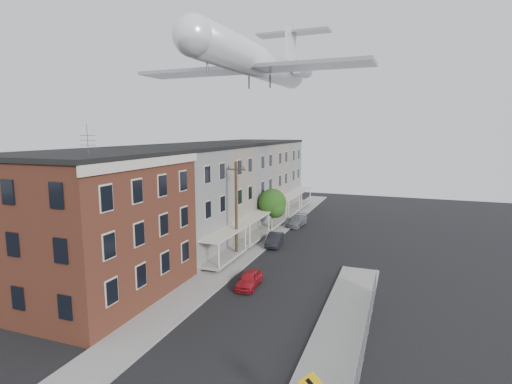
% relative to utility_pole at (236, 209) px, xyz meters
% --- Properties ---
extents(sidewalk_left, '(3.00, 62.00, 0.12)m').
position_rel_utility_pole_xyz_m(sidewalk_left, '(0.10, 6.00, -4.61)').
color(sidewalk_left, gray).
rests_on(sidewalk_left, ground).
extents(sidewalk_right, '(3.00, 26.00, 0.12)m').
position_rel_utility_pole_xyz_m(sidewalk_right, '(11.10, -12.00, -4.61)').
color(sidewalk_right, gray).
rests_on(sidewalk_right, ground).
extents(curb_left, '(0.15, 62.00, 0.14)m').
position_rel_utility_pole_xyz_m(curb_left, '(1.55, 6.00, -4.60)').
color(curb_left, gray).
rests_on(curb_left, ground).
extents(curb_right, '(0.15, 26.00, 0.14)m').
position_rel_utility_pole_xyz_m(curb_right, '(9.65, -12.00, -4.60)').
color(curb_right, gray).
rests_on(curb_right, ground).
extents(corner_building, '(10.31, 12.30, 12.15)m').
position_rel_utility_pole_xyz_m(corner_building, '(-6.40, -11.00, 0.49)').
color(corner_building, '#321710').
rests_on(corner_building, ground).
extents(row_house_a, '(11.98, 7.00, 10.30)m').
position_rel_utility_pole_xyz_m(row_house_a, '(-6.36, -1.50, 0.45)').
color(row_house_a, slate).
rests_on(row_house_a, ground).
extents(row_house_b, '(11.98, 7.00, 10.30)m').
position_rel_utility_pole_xyz_m(row_house_b, '(-6.36, 5.50, 0.45)').
color(row_house_b, '#6F6358').
rests_on(row_house_b, ground).
extents(row_house_c, '(11.98, 7.00, 10.30)m').
position_rel_utility_pole_xyz_m(row_house_c, '(-6.36, 12.50, 0.45)').
color(row_house_c, slate).
rests_on(row_house_c, ground).
extents(row_house_d, '(11.98, 7.00, 10.30)m').
position_rel_utility_pole_xyz_m(row_house_d, '(-6.36, 19.50, 0.45)').
color(row_house_d, '#6F6358').
rests_on(row_house_d, ground).
extents(row_house_e, '(11.98, 7.00, 10.30)m').
position_rel_utility_pole_xyz_m(row_house_e, '(-6.36, 26.50, 0.45)').
color(row_house_e, slate).
rests_on(row_house_e, ground).
extents(chainlink_fence, '(0.06, 18.06, 1.90)m').
position_rel_utility_pole_xyz_m(chainlink_fence, '(12.60, -13.00, -3.68)').
color(chainlink_fence, gray).
rests_on(chainlink_fence, ground).
extents(utility_pole, '(1.80, 0.26, 9.00)m').
position_rel_utility_pole_xyz_m(utility_pole, '(0.00, 0.00, 0.00)').
color(utility_pole, black).
rests_on(utility_pole, ground).
extents(street_tree, '(3.22, 3.20, 5.20)m').
position_rel_utility_pole_xyz_m(street_tree, '(0.33, 9.92, -1.22)').
color(street_tree, black).
rests_on(street_tree, ground).
extents(car_near, '(1.60, 3.57, 1.19)m').
position_rel_utility_pole_xyz_m(car_near, '(3.52, -5.84, -4.08)').
color(car_near, '#A5151F').
rests_on(car_near, ground).
extents(car_mid, '(1.83, 4.01, 1.28)m').
position_rel_utility_pole_xyz_m(car_mid, '(2.00, 5.28, -4.04)').
color(car_mid, black).
rests_on(car_mid, ground).
extents(car_far, '(2.22, 4.54, 1.27)m').
position_rel_utility_pole_xyz_m(car_far, '(2.00, 14.47, -4.04)').
color(car_far, slate).
rests_on(car_far, ground).
extents(airplane, '(22.12, 25.26, 7.33)m').
position_rel_utility_pole_xyz_m(airplane, '(0.59, 4.13, 13.51)').
color(airplane, white).
rests_on(airplane, ground).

